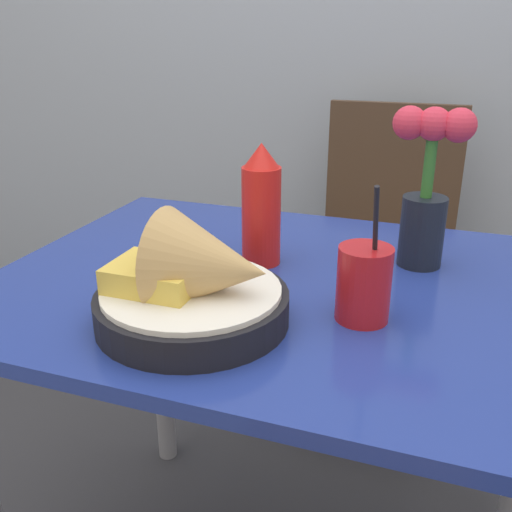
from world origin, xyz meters
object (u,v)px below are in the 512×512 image
(ketchup_bottle, at_px, (261,207))
(flower_vase, at_px, (427,188))
(chair_far_window, at_px, (384,238))
(food_basket, at_px, (199,287))
(drink_cup, at_px, (364,286))

(ketchup_bottle, distance_m, flower_vase, 0.29)
(chair_far_window, distance_m, flower_vase, 0.75)
(ketchup_bottle, bearing_deg, flower_vase, 17.51)
(chair_far_window, height_order, food_basket, chair_far_window)
(chair_far_window, height_order, drink_cup, drink_cup)
(food_basket, height_order, drink_cup, drink_cup)
(chair_far_window, bearing_deg, ketchup_bottle, -100.43)
(food_basket, bearing_deg, ketchup_bottle, 88.22)
(ketchup_bottle, height_order, flower_vase, flower_vase)
(drink_cup, xyz_separation_m, flower_vase, (0.06, 0.24, 0.09))
(drink_cup, bearing_deg, chair_far_window, 94.57)
(ketchup_bottle, xyz_separation_m, flower_vase, (0.27, 0.09, 0.04))
(drink_cup, relative_size, flower_vase, 0.75)
(chair_far_window, relative_size, flower_vase, 3.39)
(ketchup_bottle, bearing_deg, food_basket, -91.78)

